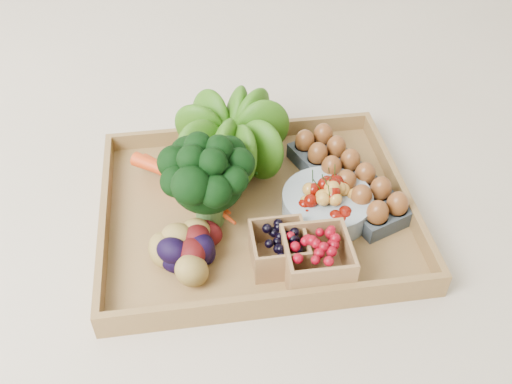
{
  "coord_description": "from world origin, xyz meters",
  "views": [
    {
      "loc": [
        -0.11,
        -0.73,
        0.74
      ],
      "look_at": [
        0.0,
        0.0,
        0.06
      ],
      "focal_mm": 40.0,
      "sensor_mm": 36.0,
      "label": 1
    }
  ],
  "objects": [
    {
      "name": "egg_carton",
      "position": [
        0.18,
        0.03,
        0.03
      ],
      "size": [
        0.19,
        0.29,
        0.03
      ],
      "primitive_type": "cube",
      "rotation": [
        0.0,
        0.0,
        0.37
      ],
      "color": "#374146",
      "rests_on": "tray"
    },
    {
      "name": "tray",
      "position": [
        0.0,
        0.0,
        0.01
      ],
      "size": [
        0.55,
        0.45,
        0.01
      ],
      "primitive_type": "cube",
      "color": "olive",
      "rests_on": "ground"
    },
    {
      "name": "punnet_raspberry",
      "position": [
        0.07,
        -0.16,
        0.05
      ],
      "size": [
        0.11,
        0.11,
        0.07
      ],
      "primitive_type": "cube",
      "rotation": [
        0.0,
        0.0,
        -0.01
      ],
      "color": "maroon",
      "rests_on": "tray"
    },
    {
      "name": "ground",
      "position": [
        0.0,
        0.0,
        0.0
      ],
      "size": [
        4.0,
        4.0,
        0.0
      ],
      "primitive_type": "plane",
      "color": "beige",
      "rests_on": "ground"
    },
    {
      "name": "cherry_bowl",
      "position": [
        0.12,
        -0.02,
        0.04
      ],
      "size": [
        0.16,
        0.16,
        0.04
      ],
      "primitive_type": "cylinder",
      "color": "#8C9EA5",
      "rests_on": "tray"
    },
    {
      "name": "lettuce",
      "position": [
        -0.03,
        0.15,
        0.09
      ],
      "size": [
        0.16,
        0.16,
        0.16
      ],
      "primitive_type": "sphere",
      "color": "#215A0E",
      "rests_on": "tray"
    },
    {
      "name": "carrots",
      "position": [
        -0.12,
        0.06,
        0.04
      ],
      "size": [
        0.19,
        0.13,
        0.04
      ],
      "primitive_type": null,
      "color": "red",
      "rests_on": "tray"
    },
    {
      "name": "broccoli",
      "position": [
        -0.08,
        -0.02,
        0.08
      ],
      "size": [
        0.16,
        0.16,
        0.13
      ],
      "primitive_type": null,
      "color": "black",
      "rests_on": "tray"
    },
    {
      "name": "punnet_blackberry",
      "position": [
        0.02,
        -0.12,
        0.05
      ],
      "size": [
        0.09,
        0.09,
        0.06
      ],
      "primitive_type": "cube",
      "rotation": [
        0.0,
        0.0,
        -0.0
      ],
      "color": "black",
      "rests_on": "tray"
    },
    {
      "name": "potatoes",
      "position": [
        -0.13,
        -0.1,
        0.06
      ],
      "size": [
        0.15,
        0.15,
        0.08
      ],
      "primitive_type": null,
      "color": "#3D090A",
      "rests_on": "tray"
    }
  ]
}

